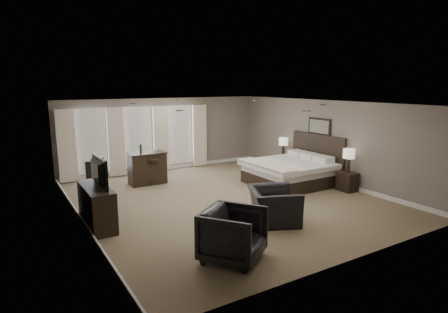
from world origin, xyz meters
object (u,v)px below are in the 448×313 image
dresser (97,206)px  desk_chair (97,177)px  bar_counter (147,168)px  armchair_near (274,200)px  bed (292,161)px  tv (95,183)px  bar_stool_right (153,172)px  nightstand_far (283,164)px  armchair_far (233,232)px  lamp_far (283,147)px  bar_stool_left (99,169)px  nightstand_near (347,182)px  lamp_near (349,161)px

dresser → desk_chair: bearing=77.0°
bar_counter → armchair_near: bearing=-74.3°
bed → dresser: size_ratio=1.52×
bed → tv: 6.05m
desk_chair → armchair_near: bearing=154.2°
bar_counter → bar_stool_right: 0.26m
bar_counter → tv: bearing=-127.7°
nightstand_far → armchair_near: 5.06m
armchair_far → armchair_near: bearing=-4.1°
tv → armchair_near: 3.96m
lamp_far → bar_counter: bearing=169.0°
armchair_far → dresser: bearing=84.4°
desk_chair → bar_stool_right: bearing=-145.6°
lamp_far → bar_stool_left: 6.31m
lamp_far → bar_counter: 4.83m
armchair_near → bar_counter: (-1.30, 4.64, -0.02)m
bar_stool_left → bar_stool_right: bar_stool_right is taller
bed → bar_counter: 4.51m
bar_stool_left → bed: bearing=-34.3°
bar_stool_right → armchair_near: bearing=-74.8°
nightstand_far → bar_stool_left: (-5.96, 2.01, 0.12)m
nightstand_near → armchair_far: (-5.22, -1.93, 0.24)m
bar_counter → desk_chair: (-1.62, -0.37, 0.00)m
dresser → bar_stool_right: 3.47m
lamp_near → bar_stool_left: lamp_near is taller
nightstand_near → dresser: bearing=171.9°
tv → lamp_near: bearing=-98.1°
dresser → tv: size_ratio=1.38×
armchair_near → lamp_near: bearing=-52.3°
nightstand_far → desk_chair: bearing=175.1°
lamp_near → lamp_far: (0.00, 2.90, -0.02)m
nightstand_far → tv: bearing=-164.5°
nightstand_far → bar_stool_left: size_ratio=0.70×
tv → bar_stool_right: size_ratio=1.35×
bar_stool_right → desk_chair: desk_chair is taller
bed → lamp_near: (0.89, -1.45, 0.16)m
lamp_near → armchair_near: bearing=-166.5°
bed → armchair_near: (-2.53, -2.27, -0.23)m
nightstand_near → armchair_near: 3.53m
lamp_far → armchair_far: bearing=-137.2°
bar_stool_left → armchair_near: bearing=-66.1°
nightstand_far → bar_stool_left: bearing=161.4°
lamp_far → armchair_far: 7.13m
lamp_near → armchair_near: 3.54m
lamp_far → desk_chair: bearing=175.1°
bar_stool_left → bar_stool_right: bearing=-44.7°
bar_stool_left → dresser: bearing=-103.7°
lamp_near → bar_stool_right: size_ratio=0.83×
bed → bar_counter: bed is taller
bar_stool_left → bar_stool_right: size_ratio=0.95×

